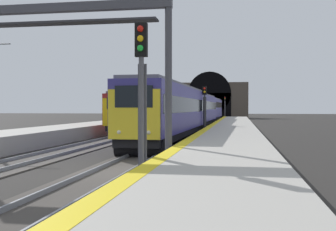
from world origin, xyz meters
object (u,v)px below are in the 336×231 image
at_px(train_main_approaching, 198,109).
at_px(train_adjacent_platform, 176,109).
at_px(railway_signal_mid, 205,107).
at_px(railway_signal_near, 141,89).
at_px(overhead_signal_gantry, 61,42).
at_px(railway_signal_far, 225,106).

distance_m(train_main_approaching, train_adjacent_platform, 16.34).
bearing_deg(railway_signal_mid, railway_signal_near, 0.00).
height_order(railway_signal_near, overhead_signal_gantry, overhead_signal_gantry).
relative_size(train_main_approaching, railway_signal_far, 11.73).
bearing_deg(railway_signal_near, railway_signal_mid, -180.00).
xyz_separation_m(railway_signal_mid, railway_signal_far, (54.30, 0.00, 0.30)).
xyz_separation_m(train_main_approaching, railway_signal_near, (-35.78, -1.75, 0.76)).
bearing_deg(train_main_approaching, overhead_signal_gantry, -3.00).
relative_size(train_main_approaching, train_adjacent_platform, 0.92).
bearing_deg(railway_signal_near, train_adjacent_platform, -172.51).
height_order(railway_signal_mid, railway_signal_far, railway_signal_far).
distance_m(train_main_approaching, railway_signal_near, 35.83).
xyz_separation_m(train_adjacent_platform, railway_signal_near, (-51.33, -6.75, 0.87)).
bearing_deg(railway_signal_far, railway_signal_mid, 0.00).
height_order(train_main_approaching, railway_signal_far, railway_signal_far).
bearing_deg(train_main_approaching, train_adjacent_platform, -160.74).
bearing_deg(railway_signal_mid, overhead_signal_gantry, -11.73).
distance_m(train_adjacent_platform, railway_signal_far, 27.82).
distance_m(train_adjacent_platform, railway_signal_mid, 28.15).
bearing_deg(railway_signal_far, overhead_signal_gantry, -3.25).
relative_size(train_adjacent_platform, railway_signal_far, 12.81).
distance_m(railway_signal_near, railway_signal_far, 78.31).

